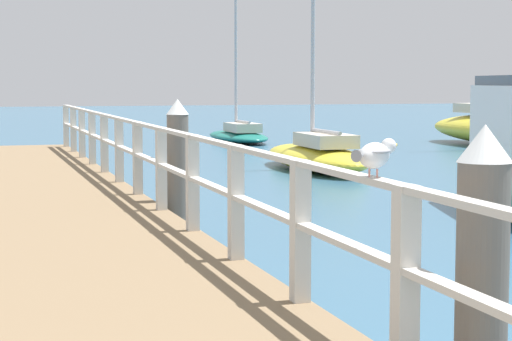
{
  "coord_description": "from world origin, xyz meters",
  "views": [
    {
      "loc": [
        -0.85,
        -0.33,
        2.05
      ],
      "look_at": [
        1.89,
        8.63,
        1.16
      ],
      "focal_mm": 65.61,
      "sensor_mm": 36.0,
      "label": 1
    }
  ],
  "objects_px": {
    "dock_piling_near": "(482,295)",
    "boat_6": "(317,155)",
    "boat_5": "(239,134)",
    "seagull_foreground": "(375,154)",
    "dock_piling_far": "(178,169)"
  },
  "relations": [
    {
      "from": "boat_5",
      "to": "seagull_foreground",
      "type": "bearing_deg",
      "value": -104.7
    },
    {
      "from": "dock_piling_near",
      "to": "boat_5",
      "type": "relative_size",
      "value": 0.3
    },
    {
      "from": "seagull_foreground",
      "to": "dock_piling_near",
      "type": "bearing_deg",
      "value": -3.89
    },
    {
      "from": "dock_piling_near",
      "to": "seagull_foreground",
      "type": "xyz_separation_m",
      "value": [
        -0.37,
        0.56,
        0.72
      ]
    },
    {
      "from": "dock_piling_far",
      "to": "boat_6",
      "type": "height_order",
      "value": "boat_6"
    },
    {
      "from": "dock_piling_near",
      "to": "boat_6",
      "type": "distance_m",
      "value": 16.86
    },
    {
      "from": "dock_piling_far",
      "to": "boat_5",
      "type": "distance_m",
      "value": 19.87
    },
    {
      "from": "dock_piling_far",
      "to": "boat_5",
      "type": "xyz_separation_m",
      "value": [
        6.22,
        18.87,
        -0.64
      ]
    },
    {
      "from": "dock_piling_far",
      "to": "boat_5",
      "type": "height_order",
      "value": "boat_5"
    },
    {
      "from": "seagull_foreground",
      "to": "boat_5",
      "type": "bearing_deg",
      "value": 127.96
    },
    {
      "from": "dock_piling_near",
      "to": "boat_6",
      "type": "bearing_deg",
      "value": 72.2
    },
    {
      "from": "dock_piling_near",
      "to": "boat_6",
      "type": "height_order",
      "value": "boat_6"
    },
    {
      "from": "seagull_foreground",
      "to": "boat_6",
      "type": "height_order",
      "value": "boat_6"
    },
    {
      "from": "dock_piling_far",
      "to": "boat_6",
      "type": "xyz_separation_m",
      "value": [
        5.15,
        8.49,
        -0.57
      ]
    },
    {
      "from": "dock_piling_near",
      "to": "boat_5",
      "type": "xyz_separation_m",
      "value": [
        6.22,
        26.41,
        -0.64
      ]
    }
  ]
}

